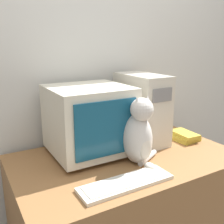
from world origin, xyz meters
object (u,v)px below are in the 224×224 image
keyboard (126,183)px  book_stack (184,136)px  pen (107,182)px  cat (139,135)px  crt_monitor (89,120)px  computer_tower (141,108)px

keyboard → book_stack: 0.74m
pen → cat: bearing=21.9°
book_stack → pen: (-0.75, -0.24, -0.02)m
crt_monitor → keyboard: crt_monitor is taller
cat → book_stack: 0.53m
book_stack → keyboard: bearing=-156.0°
crt_monitor → keyboard: (-0.01, -0.42, -0.20)m
cat → pen: (-0.26, -0.10, -0.16)m
keyboard → cat: bearing=41.7°
keyboard → book_stack: (0.68, 0.30, 0.02)m
keyboard → pen: size_ratio=3.14×
crt_monitor → book_stack: size_ratio=2.21×
book_stack → pen: bearing=-162.3°
crt_monitor → keyboard: 0.47m
crt_monitor → keyboard: bearing=-91.4°
computer_tower → cat: 0.36m
keyboard → crt_monitor: bearing=88.6°
cat → pen: bearing=-162.9°
computer_tower → keyboard: size_ratio=0.97×
book_stack → cat: bearing=-164.6°
keyboard → cat: (0.19, 0.17, 0.16)m
computer_tower → keyboard: bearing=-132.4°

